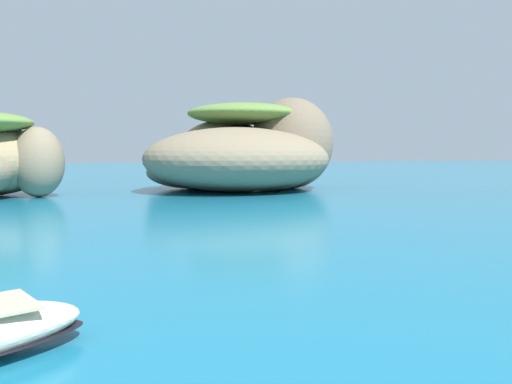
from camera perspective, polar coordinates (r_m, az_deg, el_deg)
The scene contains 1 object.
islet_large at distance 53.34m, azimuth -1.04°, elevation 4.32°, with size 21.39×24.44×9.75m.
Camera 1 is at (-7.55, 3.99, 3.85)m, focal length 35.12 mm.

